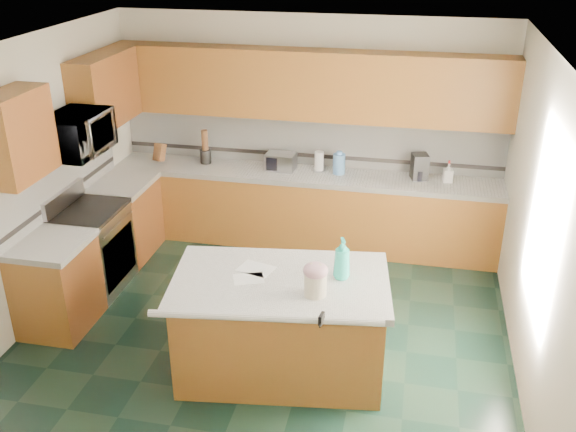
% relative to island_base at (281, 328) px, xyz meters
% --- Properties ---
extents(floor, '(4.60, 4.60, 0.00)m').
position_rel_island_base_xyz_m(floor, '(-0.26, 0.47, -0.43)').
color(floor, black).
rests_on(floor, ground).
extents(ceiling, '(4.60, 4.60, 0.00)m').
position_rel_island_base_xyz_m(ceiling, '(-0.26, 0.47, 2.27)').
color(ceiling, white).
rests_on(ceiling, ground).
extents(wall_back, '(4.60, 0.04, 2.70)m').
position_rel_island_base_xyz_m(wall_back, '(-0.26, 2.79, 0.92)').
color(wall_back, white).
rests_on(wall_back, ground).
extents(wall_front, '(4.60, 0.04, 2.70)m').
position_rel_island_base_xyz_m(wall_front, '(-0.26, -1.85, 0.92)').
color(wall_front, white).
rests_on(wall_front, ground).
extents(wall_left, '(0.04, 4.60, 2.70)m').
position_rel_island_base_xyz_m(wall_left, '(-2.58, 0.47, 0.92)').
color(wall_left, white).
rests_on(wall_left, ground).
extents(wall_right, '(0.04, 4.60, 2.70)m').
position_rel_island_base_xyz_m(wall_right, '(2.06, 0.47, 0.92)').
color(wall_right, white).
rests_on(wall_right, ground).
extents(back_base_cab, '(4.60, 0.60, 0.86)m').
position_rel_island_base_xyz_m(back_base_cab, '(-0.26, 2.47, 0.00)').
color(back_base_cab, '#4E2611').
rests_on(back_base_cab, ground).
extents(back_countertop, '(4.60, 0.64, 0.06)m').
position_rel_island_base_xyz_m(back_countertop, '(-0.26, 2.47, 0.46)').
color(back_countertop, white).
rests_on(back_countertop, back_base_cab).
extents(back_upper_cab, '(4.60, 0.33, 0.78)m').
position_rel_island_base_xyz_m(back_upper_cab, '(-0.26, 2.60, 1.51)').
color(back_upper_cab, '#4E2611').
rests_on(back_upper_cab, wall_back).
extents(back_backsplash, '(4.60, 0.02, 0.63)m').
position_rel_island_base_xyz_m(back_backsplash, '(-0.26, 2.75, 0.81)').
color(back_backsplash, silver).
rests_on(back_backsplash, back_countertop).
extents(back_accent_band, '(4.60, 0.01, 0.05)m').
position_rel_island_base_xyz_m(back_accent_band, '(-0.26, 2.75, 0.61)').
color(back_accent_band, black).
rests_on(back_accent_band, back_countertop).
extents(left_base_cab_rear, '(0.60, 0.82, 0.86)m').
position_rel_island_base_xyz_m(left_base_cab_rear, '(-2.26, 1.76, 0.00)').
color(left_base_cab_rear, '#4E2611').
rests_on(left_base_cab_rear, ground).
extents(left_counter_rear, '(0.64, 0.82, 0.06)m').
position_rel_island_base_xyz_m(left_counter_rear, '(-2.26, 1.76, 0.46)').
color(left_counter_rear, white).
rests_on(left_counter_rear, left_base_cab_rear).
extents(left_base_cab_front, '(0.60, 0.72, 0.86)m').
position_rel_island_base_xyz_m(left_base_cab_front, '(-2.26, 0.23, 0.00)').
color(left_base_cab_front, '#4E2611').
rests_on(left_base_cab_front, ground).
extents(left_counter_front, '(0.64, 0.72, 0.06)m').
position_rel_island_base_xyz_m(left_counter_front, '(-2.26, 0.23, 0.46)').
color(left_counter_front, white).
rests_on(left_counter_front, left_base_cab_front).
extents(left_backsplash, '(0.02, 2.30, 0.63)m').
position_rel_island_base_xyz_m(left_backsplash, '(-2.54, 1.02, 0.81)').
color(left_backsplash, silver).
rests_on(left_backsplash, wall_left).
extents(left_accent_band, '(0.01, 2.30, 0.05)m').
position_rel_island_base_xyz_m(left_accent_band, '(-2.54, 1.02, 0.61)').
color(left_accent_band, black).
rests_on(left_accent_band, wall_left).
extents(left_upper_cab_rear, '(0.33, 1.09, 0.78)m').
position_rel_island_base_xyz_m(left_upper_cab_rear, '(-2.39, 1.89, 1.51)').
color(left_upper_cab_rear, '#4E2611').
rests_on(left_upper_cab_rear, wall_left).
extents(left_upper_cab_front, '(0.33, 0.72, 0.78)m').
position_rel_island_base_xyz_m(left_upper_cab_front, '(-2.39, 0.23, 1.51)').
color(left_upper_cab_front, '#4E2611').
rests_on(left_upper_cab_front, wall_left).
extents(range_body, '(0.60, 0.76, 0.88)m').
position_rel_island_base_xyz_m(range_body, '(-2.26, 0.97, 0.01)').
color(range_body, '#B7B7BC').
rests_on(range_body, ground).
extents(range_oven_door, '(0.02, 0.68, 0.55)m').
position_rel_island_base_xyz_m(range_oven_door, '(-1.97, 0.97, -0.03)').
color(range_oven_door, black).
rests_on(range_oven_door, range_body).
extents(range_cooktop, '(0.62, 0.78, 0.04)m').
position_rel_island_base_xyz_m(range_cooktop, '(-2.26, 0.97, 0.47)').
color(range_cooktop, black).
rests_on(range_cooktop, range_body).
extents(range_handle, '(0.02, 0.66, 0.02)m').
position_rel_island_base_xyz_m(range_handle, '(-1.94, 0.97, 0.35)').
color(range_handle, '#B7B7BC').
rests_on(range_handle, range_body).
extents(range_backguard, '(0.06, 0.76, 0.18)m').
position_rel_island_base_xyz_m(range_backguard, '(-2.52, 0.97, 0.59)').
color(range_backguard, '#B7B7BC').
rests_on(range_backguard, range_body).
extents(microwave, '(0.50, 0.73, 0.41)m').
position_rel_island_base_xyz_m(microwave, '(-2.26, 0.97, 1.30)').
color(microwave, '#B7B7BC').
rests_on(microwave, wall_left).
extents(island_base, '(1.83, 1.20, 0.86)m').
position_rel_island_base_xyz_m(island_base, '(0.00, 0.00, 0.00)').
color(island_base, '#4E2611').
rests_on(island_base, ground).
extents(island_top, '(1.94, 1.31, 0.06)m').
position_rel_island_base_xyz_m(island_top, '(0.00, 0.00, 0.46)').
color(island_top, white).
rests_on(island_top, island_base).
extents(island_bullnose, '(1.80, 0.30, 0.06)m').
position_rel_island_base_xyz_m(island_bullnose, '(0.00, -0.54, 0.46)').
color(island_bullnose, white).
rests_on(island_bullnose, island_base).
extents(treat_jar, '(0.19, 0.19, 0.19)m').
position_rel_island_base_xyz_m(treat_jar, '(0.32, -0.18, 0.59)').
color(treat_jar, beige).
rests_on(treat_jar, island_top).
extents(treat_jar_lid, '(0.20, 0.20, 0.12)m').
position_rel_island_base_xyz_m(treat_jar_lid, '(0.32, -0.18, 0.71)').
color(treat_jar_lid, '#CD95A7').
rests_on(treat_jar_lid, treat_jar).
extents(treat_jar_knob, '(0.06, 0.02, 0.02)m').
position_rel_island_base_xyz_m(treat_jar_knob, '(0.32, -0.18, 0.75)').
color(treat_jar_knob, tan).
rests_on(treat_jar_knob, treat_jar_lid).
extents(treat_jar_knob_end_l, '(0.03, 0.03, 0.03)m').
position_rel_island_base_xyz_m(treat_jar_knob_end_l, '(0.29, -0.18, 0.75)').
color(treat_jar_knob_end_l, tan).
rests_on(treat_jar_knob_end_l, treat_jar_lid).
extents(treat_jar_knob_end_r, '(0.03, 0.03, 0.03)m').
position_rel_island_base_xyz_m(treat_jar_knob_end_r, '(0.36, -0.18, 0.75)').
color(treat_jar_knob_end_r, tan).
rests_on(treat_jar_knob_end_r, treat_jar_lid).
extents(soap_bottle_island, '(0.18, 0.18, 0.37)m').
position_rel_island_base_xyz_m(soap_bottle_island, '(0.49, 0.13, 0.67)').
color(soap_bottle_island, '#23B2A1').
rests_on(soap_bottle_island, island_top).
extents(paper_sheet_a, '(0.30, 0.27, 0.00)m').
position_rel_island_base_xyz_m(paper_sheet_a, '(-0.26, -0.05, 0.49)').
color(paper_sheet_a, white).
rests_on(paper_sheet_a, island_top).
extents(paper_sheet_b, '(0.34, 0.29, 0.00)m').
position_rel_island_base_xyz_m(paper_sheet_b, '(-0.24, 0.13, 0.49)').
color(paper_sheet_b, white).
rests_on(paper_sheet_b, island_top).
extents(clamp_body, '(0.04, 0.09, 0.08)m').
position_rel_island_base_xyz_m(clamp_body, '(0.43, -0.52, 0.50)').
color(clamp_body, black).
rests_on(clamp_body, island_top).
extents(clamp_handle, '(0.01, 0.06, 0.01)m').
position_rel_island_base_xyz_m(clamp_handle, '(0.43, -0.57, 0.48)').
color(clamp_handle, black).
rests_on(clamp_handle, island_top).
extents(knife_block, '(0.16, 0.19, 0.23)m').
position_rel_island_base_xyz_m(knife_block, '(-2.09, 2.52, 0.60)').
color(knife_block, '#472814').
rests_on(knife_block, back_countertop).
extents(utensil_crock, '(0.14, 0.14, 0.17)m').
position_rel_island_base_xyz_m(utensil_crock, '(-1.50, 2.55, 0.57)').
color(utensil_crock, black).
rests_on(utensil_crock, back_countertop).
extents(utensil_bundle, '(0.08, 0.08, 0.25)m').
position_rel_island_base_xyz_m(utensil_bundle, '(-1.50, 2.55, 0.78)').
color(utensil_bundle, '#472814').
rests_on(utensil_bundle, utensil_crock).
extents(toaster_oven, '(0.36, 0.26, 0.20)m').
position_rel_island_base_xyz_m(toaster_oven, '(-0.55, 2.52, 0.59)').
color(toaster_oven, '#B7B7BC').
rests_on(toaster_oven, back_countertop).
extents(toaster_oven_door, '(0.31, 0.01, 0.16)m').
position_rel_island_base_xyz_m(toaster_oven_door, '(-0.55, 2.41, 0.59)').
color(toaster_oven_door, black).
rests_on(toaster_oven_door, toaster_oven).
extents(paper_towel, '(0.11, 0.11, 0.24)m').
position_rel_island_base_xyz_m(paper_towel, '(-0.10, 2.57, 0.61)').
color(paper_towel, white).
rests_on(paper_towel, back_countertop).
extents(paper_towel_base, '(0.16, 0.16, 0.01)m').
position_rel_island_base_xyz_m(paper_towel_base, '(-0.10, 2.57, 0.50)').
color(paper_towel_base, '#B7B7BC').
rests_on(paper_towel_base, back_countertop).
extents(water_jug, '(0.15, 0.15, 0.24)m').
position_rel_island_base_xyz_m(water_jug, '(0.15, 2.53, 0.61)').
color(water_jug, '#5990CF').
rests_on(water_jug, back_countertop).
extents(water_jug_neck, '(0.07, 0.07, 0.03)m').
position_rel_island_base_xyz_m(water_jug_neck, '(0.15, 2.53, 0.75)').
color(water_jug_neck, '#5990CF').
rests_on(water_jug_neck, water_jug).
extents(coffee_maker, '(0.22, 0.23, 0.30)m').
position_rel_island_base_xyz_m(coffee_maker, '(1.07, 2.55, 0.64)').
color(coffee_maker, black).
rests_on(coffee_maker, back_countertop).
extents(coffee_carafe, '(0.12, 0.12, 0.12)m').
position_rel_island_base_xyz_m(coffee_carafe, '(1.07, 2.50, 0.55)').
color(coffee_carafe, black).
rests_on(coffee_carafe, back_countertop).
extents(soap_bottle_back, '(0.12, 0.12, 0.22)m').
position_rel_island_base_xyz_m(soap_bottle_back, '(1.40, 2.52, 0.60)').
color(soap_bottle_back, white).
rests_on(soap_bottle_back, back_countertop).
extents(soap_back_cap, '(0.02, 0.02, 0.03)m').
position_rel_island_base_xyz_m(soap_back_cap, '(1.40, 2.52, 0.73)').
color(soap_back_cap, red).
rests_on(soap_back_cap, soap_bottle_back).
extents(window_light_proxy, '(0.02, 1.40, 1.10)m').
position_rel_island_base_xyz_m(window_light_proxy, '(2.03, 0.27, 1.07)').
color(window_light_proxy, white).
rests_on(window_light_proxy, wall_right).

